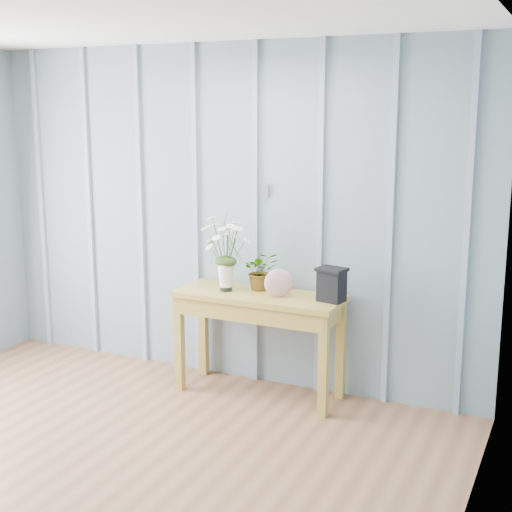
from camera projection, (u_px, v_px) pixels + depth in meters
The scene contains 6 objects.
room_shell at pixel (115, 117), 3.98m from camera, with size 4.00×4.50×2.50m.
sideboard at pixel (259, 309), 5.05m from camera, with size 1.20×0.45×0.75m.
daisy_vase at pixel (226, 243), 5.03m from camera, with size 0.39×0.30×0.56m.
spider_plant at pixel (261, 271), 5.11m from camera, with size 0.25×0.22×0.28m, color #223914.
felt_disc_vessel at pixel (279, 283), 4.91m from camera, with size 0.20×0.06×0.20m, color #9B4A64.
carved_box at pixel (332, 284), 4.80m from camera, with size 0.22×0.18×0.23m.
Camera 1 is at (2.43, -2.42, 2.04)m, focal length 50.00 mm.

